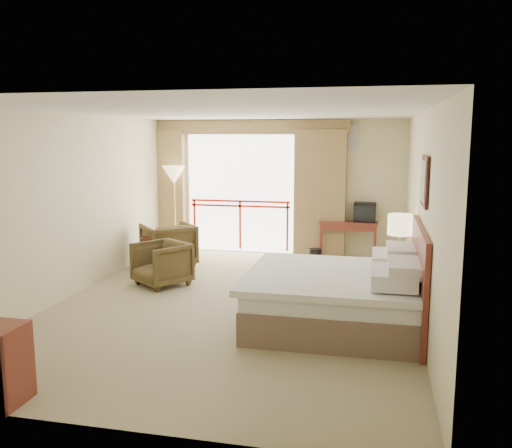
% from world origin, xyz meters
% --- Properties ---
extents(floor, '(7.00, 7.00, 0.00)m').
position_xyz_m(floor, '(0.00, 0.00, 0.00)').
color(floor, '#968A65').
rests_on(floor, ground).
extents(ceiling, '(7.00, 7.00, 0.00)m').
position_xyz_m(ceiling, '(0.00, 0.00, 2.70)').
color(ceiling, white).
rests_on(ceiling, wall_back).
extents(wall_back, '(5.00, 0.00, 5.00)m').
position_xyz_m(wall_back, '(0.00, 3.50, 1.35)').
color(wall_back, beige).
rests_on(wall_back, ground).
extents(wall_front, '(5.00, 0.00, 5.00)m').
position_xyz_m(wall_front, '(0.00, -3.50, 1.35)').
color(wall_front, beige).
rests_on(wall_front, ground).
extents(wall_left, '(0.00, 7.00, 7.00)m').
position_xyz_m(wall_left, '(-2.50, 0.00, 1.35)').
color(wall_left, beige).
rests_on(wall_left, ground).
extents(wall_right, '(0.00, 7.00, 7.00)m').
position_xyz_m(wall_right, '(2.50, 0.00, 1.35)').
color(wall_right, beige).
rests_on(wall_right, ground).
extents(balcony_door, '(2.40, 0.00, 2.40)m').
position_xyz_m(balcony_door, '(-0.80, 3.48, 1.20)').
color(balcony_door, white).
rests_on(balcony_door, wall_back).
extents(balcony_railing, '(2.09, 0.03, 1.02)m').
position_xyz_m(balcony_railing, '(-0.80, 3.46, 0.81)').
color(balcony_railing, '#AE230E').
rests_on(balcony_railing, wall_back).
extents(curtain_left, '(1.00, 0.26, 2.50)m').
position_xyz_m(curtain_left, '(-2.45, 3.35, 1.25)').
color(curtain_left, olive).
rests_on(curtain_left, wall_back).
extents(curtain_right, '(1.00, 0.26, 2.50)m').
position_xyz_m(curtain_right, '(0.85, 3.35, 1.25)').
color(curtain_right, olive).
rests_on(curtain_right, wall_back).
extents(valance, '(4.40, 0.22, 0.28)m').
position_xyz_m(valance, '(-0.80, 3.38, 2.55)').
color(valance, olive).
rests_on(valance, wall_back).
extents(hvac_vent, '(0.50, 0.04, 0.50)m').
position_xyz_m(hvac_vent, '(1.30, 3.47, 2.35)').
color(hvac_vent, silver).
rests_on(hvac_vent, wall_back).
extents(bed, '(2.13, 2.06, 0.97)m').
position_xyz_m(bed, '(1.50, -0.60, 0.38)').
color(bed, brown).
rests_on(bed, floor).
extents(headboard, '(0.06, 2.10, 1.30)m').
position_xyz_m(headboard, '(2.46, -0.60, 0.65)').
color(headboard, maroon).
rests_on(headboard, wall_right).
extents(framed_art, '(0.04, 0.72, 0.60)m').
position_xyz_m(framed_art, '(2.47, -0.60, 1.85)').
color(framed_art, black).
rests_on(framed_art, wall_right).
extents(nightstand, '(0.42, 0.50, 0.59)m').
position_xyz_m(nightstand, '(2.28, 0.71, 0.30)').
color(nightstand, maroon).
rests_on(nightstand, floor).
extents(table_lamp, '(0.36, 0.36, 0.64)m').
position_xyz_m(table_lamp, '(2.28, 0.76, 1.09)').
color(table_lamp, tan).
rests_on(table_lamp, nightstand).
extents(phone, '(0.19, 0.16, 0.08)m').
position_xyz_m(phone, '(2.23, 0.56, 0.63)').
color(phone, black).
rests_on(phone, nightstand).
extents(desk, '(1.12, 0.54, 0.73)m').
position_xyz_m(desk, '(1.42, 3.41, 0.57)').
color(desk, maroon).
rests_on(desk, floor).
extents(tv, '(0.42, 0.33, 0.38)m').
position_xyz_m(tv, '(1.72, 3.35, 0.91)').
color(tv, black).
rests_on(tv, desk).
extents(coffee_maker, '(0.12, 0.12, 0.24)m').
position_xyz_m(coffee_maker, '(1.07, 3.36, 0.84)').
color(coffee_maker, black).
rests_on(coffee_maker, desk).
extents(cup, '(0.08, 0.08, 0.09)m').
position_xyz_m(cup, '(1.22, 3.31, 0.77)').
color(cup, white).
rests_on(cup, desk).
extents(wastebasket, '(0.29, 0.29, 0.30)m').
position_xyz_m(wastebasket, '(0.85, 2.59, 0.15)').
color(wastebasket, black).
rests_on(wastebasket, floor).
extents(armchair_far, '(1.22, 1.22, 0.80)m').
position_xyz_m(armchair_far, '(-1.77, 1.90, 0.00)').
color(armchair_far, '#42341B').
rests_on(armchair_far, floor).
extents(armchair_near, '(1.06, 1.06, 0.70)m').
position_xyz_m(armchair_near, '(-1.40, 0.67, 0.00)').
color(armchair_near, '#42341B').
rests_on(armchair_near, floor).
extents(side_table, '(0.54, 0.54, 0.58)m').
position_xyz_m(side_table, '(-1.91, 1.64, 0.40)').
color(side_table, black).
rests_on(side_table, floor).
extents(book, '(0.17, 0.23, 0.02)m').
position_xyz_m(book, '(-1.91, 1.64, 0.59)').
color(book, white).
rests_on(book, side_table).
extents(floor_lamp, '(0.45, 0.45, 1.78)m').
position_xyz_m(floor_lamp, '(-2.07, 3.03, 1.53)').
color(floor_lamp, tan).
rests_on(floor_lamp, floor).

